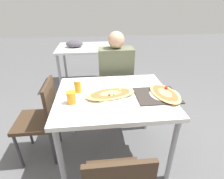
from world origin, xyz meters
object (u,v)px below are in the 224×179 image
chair_far_seated (115,84)px  person_seated (116,72)px  chair_side_left (42,116)px  drink_glass (71,97)px  pizza_second (165,94)px  soda_can (78,86)px  dining_table (113,102)px  pizza_main (111,94)px

chair_far_seated → person_seated: person_seated is taller
chair_side_left → drink_glass: size_ratio=8.25×
pizza_second → soda_can: bearing=169.2°
chair_far_seated → pizza_second: chair_far_seated is taller
soda_can → chair_side_left: bearing=-178.4°
chair_far_seated → soda_can: soda_can is taller
dining_table → pizza_second: bearing=-7.9°
soda_can → pizza_second: (0.82, -0.16, -0.04)m
person_seated → drink_glass: 0.92m
chair_far_seated → soda_can: bearing=56.5°
person_seated → drink_glass: bearing=57.3°
pizza_main → pizza_second: 0.51m
pizza_main → soda_can: 0.34m
drink_glass → pizza_second: 0.87m
soda_can → pizza_second: soda_can is taller
chair_side_left → pizza_second: bearing=-96.8°
dining_table → soda_can: bearing=165.2°
person_seated → pizza_main: (-0.14, -0.68, 0.05)m
chair_side_left → soda_can: size_ratio=7.14×
pizza_second → person_seated: bearing=117.3°
chair_side_left → soda_can: bearing=-88.4°
chair_far_seated → soda_can: size_ratio=7.14×
pizza_second → chair_far_seated: bearing=114.2°
pizza_main → drink_glass: size_ratio=4.70×
chair_far_seated → pizza_main: 0.85m
soda_can → drink_glass: (-0.04, -0.20, -0.01)m
dining_table → chair_far_seated: chair_far_seated is taller
dining_table → chair_side_left: (-0.74, 0.08, -0.18)m
chair_side_left → pizza_main: size_ratio=1.76×
person_seated → soda_can: bearing=51.7°
dining_table → soda_can: (-0.34, 0.09, 0.14)m
dining_table → pizza_second: pizza_second is taller
pizza_second → pizza_main: bearing=175.2°
pizza_main → dining_table: bearing=40.0°
dining_table → drink_glass: 0.42m
soda_can → pizza_second: 0.84m
dining_table → chair_far_seated: size_ratio=1.23×
chair_far_seated → chair_side_left: bearing=39.2°
dining_table → pizza_main: bearing=-140.0°
chair_far_seated → pizza_second: size_ratio=2.02×
dining_table → soda_can: 0.38m
chair_side_left → pizza_main: (0.71, -0.10, 0.28)m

